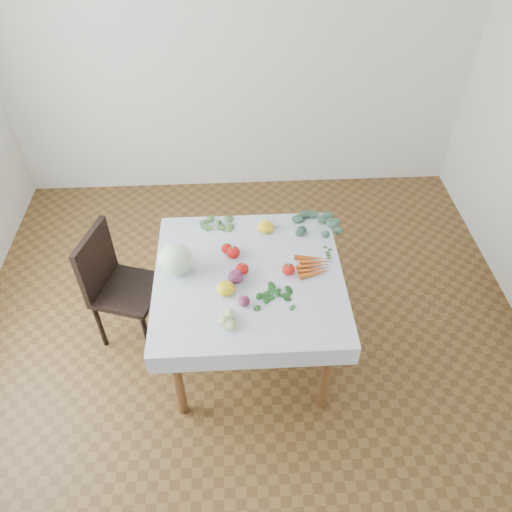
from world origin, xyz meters
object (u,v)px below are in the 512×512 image
(table, at_px, (249,287))
(carrot_bunch, at_px, (315,265))
(chair, at_px, (115,280))
(heirloom_back, at_px, (266,227))
(cabbage, at_px, (176,259))

(table, height_order, carrot_bunch, carrot_bunch)
(chair, relative_size, heirloom_back, 8.10)
(table, xyz_separation_m, chair, (-0.88, 0.24, -0.15))
(chair, height_order, carrot_bunch, chair)
(heirloom_back, bearing_deg, cabbage, -149.42)
(cabbage, bearing_deg, heirloom_back, 30.58)
(table, bearing_deg, chair, 164.76)
(table, relative_size, cabbage, 4.85)
(cabbage, height_order, carrot_bunch, cabbage)
(table, height_order, cabbage, cabbage)
(carrot_bunch, bearing_deg, heirloom_back, 128.19)
(carrot_bunch, bearing_deg, cabbage, 178.67)
(table, height_order, heirloom_back, heirloom_back)
(cabbage, height_order, heirloom_back, cabbage)
(table, distance_m, heirloom_back, 0.44)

